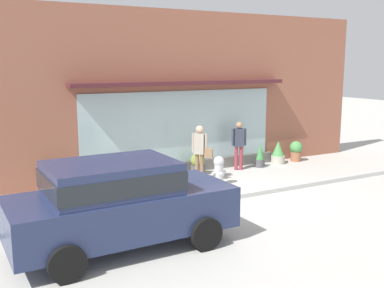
# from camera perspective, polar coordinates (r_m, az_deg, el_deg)

# --- Properties ---
(ground_plane) EXTENTS (60.00, 60.00, 0.00)m
(ground_plane) POSITION_cam_1_polar(r_m,az_deg,el_deg) (12.23, 5.37, -6.49)
(ground_plane) COLOR #B2AFA8
(curb_strip) EXTENTS (14.00, 0.24, 0.12)m
(curb_strip) POSITION_cam_1_polar(r_m,az_deg,el_deg) (12.06, 5.91, -6.45)
(curb_strip) COLOR #B2B2AD
(curb_strip) RESTS_ON ground_plane
(storefront) EXTENTS (14.00, 0.81, 5.11)m
(storefront) POSITION_cam_1_polar(r_m,az_deg,el_deg) (14.51, -1.50, 6.21)
(storefront) COLOR #935642
(storefront) RESTS_ON ground_plane
(fire_hydrant) EXTENTS (0.44, 0.41, 0.85)m
(fire_hydrant) POSITION_cam_1_polar(r_m,az_deg,el_deg) (13.14, 3.40, -3.32)
(fire_hydrant) COLOR #B2B2B7
(fire_hydrant) RESTS_ON ground_plane
(pedestrian_with_handbag) EXTENTS (0.49, 0.52, 1.68)m
(pedestrian_with_handbag) POSITION_cam_1_polar(r_m,az_deg,el_deg) (13.44, 1.04, -0.65)
(pedestrian_with_handbag) COLOR brown
(pedestrian_with_handbag) RESTS_ON ground_plane
(pedestrian_passerby) EXTENTS (0.47, 0.29, 1.60)m
(pedestrian_passerby) POSITION_cam_1_polar(r_m,az_deg,el_deg) (14.97, 5.92, 0.25)
(pedestrian_passerby) COLOR #8E333D
(pedestrian_passerby) RESTS_ON ground_plane
(parked_car_navy) EXTENTS (4.26, 2.03, 1.70)m
(parked_car_navy) POSITION_cam_1_polar(r_m,az_deg,el_deg) (8.69, -9.22, -6.97)
(parked_car_navy) COLOR navy
(parked_car_navy) RESTS_ON ground_plane
(potted_plant_corner_tall) EXTENTS (0.45, 0.45, 0.73)m
(potted_plant_corner_tall) POSITION_cam_1_polar(r_m,az_deg,el_deg) (16.74, 12.94, -0.78)
(potted_plant_corner_tall) COLOR #9E6042
(potted_plant_corner_tall) RESTS_ON ground_plane
(potted_plant_by_entrance) EXTENTS (0.48, 0.48, 0.80)m
(potted_plant_by_entrance) POSITION_cam_1_polar(r_m,az_deg,el_deg) (16.22, 10.77, -1.10)
(potted_plant_by_entrance) COLOR #B7B2A3
(potted_plant_by_entrance) RESTS_ON ground_plane
(potted_plant_window_left) EXTENTS (0.47, 0.47, 0.88)m
(potted_plant_window_left) POSITION_cam_1_polar(r_m,az_deg,el_deg) (13.57, -6.45, -3.01)
(potted_plant_window_left) COLOR #33473D
(potted_plant_window_left) RESTS_ON ground_plane
(potted_plant_trailing_edge) EXTENTS (0.46, 0.46, 0.70)m
(potted_plant_trailing_edge) POSITION_cam_1_polar(r_m,az_deg,el_deg) (14.36, 0.74, -2.51)
(potted_plant_trailing_edge) COLOR #4C4C51
(potted_plant_trailing_edge) RESTS_ON ground_plane
(potted_plant_low_front) EXTENTS (0.32, 0.32, 0.80)m
(potted_plant_low_front) POSITION_cam_1_polar(r_m,az_deg,el_deg) (15.56, 8.55, -1.50)
(potted_plant_low_front) COLOR #4C4C51
(potted_plant_low_front) RESTS_ON ground_plane
(potted_plant_doorstep) EXTENTS (0.48, 0.48, 0.81)m
(potted_plant_doorstep) POSITION_cam_1_polar(r_m,az_deg,el_deg) (12.89, -17.12, -4.00)
(potted_plant_doorstep) COLOR #B7B2A3
(potted_plant_doorstep) RESTS_ON ground_plane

